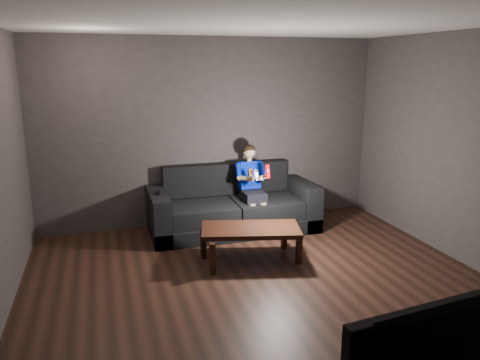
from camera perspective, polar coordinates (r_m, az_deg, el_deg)
name	(u,v)px	position (r m, az deg, el deg)	size (l,w,h in m)	color
floor	(269,296)	(4.95, 3.61, -13.94)	(5.00, 5.00, 0.00)	black
back_wall	(211,132)	(6.84, -3.51, 5.82)	(5.00, 0.04, 2.70)	#35302F
front_wall	(462,279)	(2.42, 25.48, -10.88)	(5.00, 0.04, 2.70)	#35302F
ceiling	(274,19)	(4.39, 4.18, 18.97)	(5.00, 5.00, 0.02)	beige
sofa	(232,210)	(6.69, -0.95, -3.63)	(2.34, 1.01, 0.90)	black
child	(252,179)	(6.58, 1.43, 0.07)	(0.44, 0.54, 1.08)	black
wii_remote_red	(268,171)	(6.18, 3.37, 1.05)	(0.06, 0.08, 0.18)	#EA000C
nunchuk_white	(256,175)	(6.14, 1.98, 0.67)	(0.08, 0.10, 0.15)	white
wii_remote_black	(158,193)	(6.31, -9.97, -1.53)	(0.07, 0.17, 0.03)	black
coffee_table	(251,232)	(5.61, 1.31, -6.35)	(1.27, 0.84, 0.42)	black
tv	(421,349)	(2.81, 21.17, -18.70)	(1.17, 0.15, 0.68)	black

